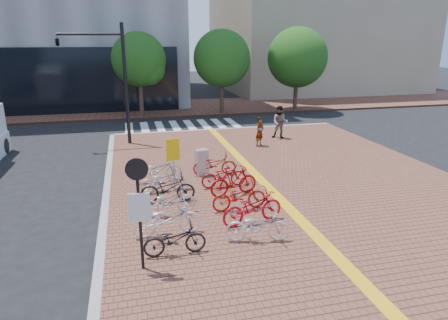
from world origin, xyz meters
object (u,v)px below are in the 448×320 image
object	(u,v)px
bike_1	(167,219)
bike_5	(158,170)
bike_8	(239,196)
yellow_sign	(173,154)
bike_4	(163,180)
traffic_light_pole	(95,62)
bike_6	(258,226)
utility_box	(202,162)
bike_10	(224,175)
bike_0	(175,239)
bike_7	(252,207)
pedestrian_b	(280,122)
bike_3	(168,188)
bike_11	(214,164)
bike_2	(168,201)
notice_sign	(139,201)
bike_9	(234,181)
pedestrian_a	(260,131)

from	to	relation	value
bike_1	bike_5	xyz separation A→B (m)	(0.13, 4.60, -0.03)
bike_8	yellow_sign	world-z (taller)	yellow_sign
bike_4	traffic_light_pole	size ratio (longest dim) A/B	0.27
bike_6	utility_box	xyz separation A→B (m)	(-0.45, 5.94, 0.08)
utility_box	bike_1	bearing A→B (deg)	-111.32
bike_4	bike_10	distance (m)	2.29
bike_0	utility_box	size ratio (longest dim) A/B	1.50
bike_4	yellow_sign	size ratio (longest dim) A/B	0.89
bike_6	bike_10	distance (m)	4.37
bike_7	pedestrian_b	xyz separation A→B (m)	(4.84, 10.09, 0.39)
bike_3	bike_11	bearing A→B (deg)	-39.30
bike_2	bike_8	world-z (taller)	bike_8
bike_10	bike_11	world-z (taller)	bike_11
utility_box	notice_sign	distance (m)	7.27
bike_9	bike_10	distance (m)	0.93
bike_3	notice_sign	distance (m)	4.44
bike_8	traffic_light_pole	distance (m)	11.67
bike_11	yellow_sign	xyz separation A→B (m)	(-1.80, -1.08, 0.87)
bike_4	bike_7	size ratio (longest dim) A/B	0.85
bike_6	bike_3	bearing A→B (deg)	43.90
bike_3	bike_9	distance (m)	2.38
bike_10	bike_1	bearing A→B (deg)	140.59
bike_7	bike_6	bearing A→B (deg)	158.51
bike_0	yellow_sign	xyz separation A→B (m)	(0.58, 4.90, 0.90)
bike_3	bike_1	bearing A→B (deg)	177.00
bike_0	bike_8	distance (m)	3.37
pedestrian_b	bike_4	bearing A→B (deg)	-108.69
bike_9	pedestrian_a	xyz separation A→B (m)	(3.14, 6.41, 0.23)
pedestrian_b	notice_sign	distance (m)	14.49
bike_3	yellow_sign	size ratio (longest dim) A/B	0.98
bike_6	yellow_sign	bearing A→B (deg)	32.23
bike_1	pedestrian_b	bearing A→B (deg)	-37.43
bike_0	bike_5	size ratio (longest dim) A/B	0.88
bike_10	pedestrian_b	world-z (taller)	pedestrian_b
notice_sign	traffic_light_pole	world-z (taller)	traffic_light_pole
bike_6	bike_7	xyz separation A→B (m)	(0.20, 1.11, 0.05)
bike_10	notice_sign	distance (m)	6.18
bike_0	bike_10	bearing A→B (deg)	-28.91
bike_4	bike_9	size ratio (longest dim) A/B	0.94
bike_1	bike_11	world-z (taller)	bike_1
notice_sign	traffic_light_pole	bearing A→B (deg)	96.84
bike_4	bike_8	xyz separation A→B (m)	(2.29, -2.27, 0.04)
bike_2	bike_1	bearing A→B (deg)	163.52
bike_0	traffic_light_pole	distance (m)	13.10
bike_4	traffic_light_pole	distance (m)	8.93
bike_9	notice_sign	size ratio (longest dim) A/B	0.63
bike_0	bike_8	bearing A→B (deg)	-46.61
bike_0	pedestrian_a	distance (m)	11.56
bike_2	traffic_light_pole	xyz separation A→B (m)	(-2.48, 9.81, 3.82)
bike_0	pedestrian_a	bearing A→B (deg)	-30.54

